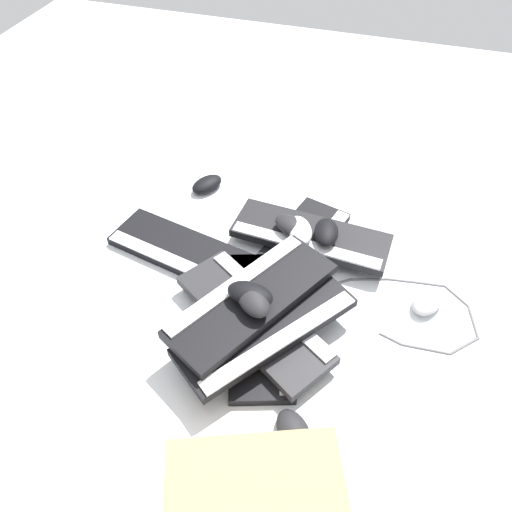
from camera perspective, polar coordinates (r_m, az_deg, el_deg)
ground_plane at (r=1.40m, az=-1.47°, el=-0.55°), size 3.20×3.20×0.00m
keyboard_0 at (r=1.42m, az=-8.17°, el=0.45°), size 0.46×0.24×0.03m
keyboard_1 at (r=1.25m, az=0.59°, el=-7.45°), size 0.28×0.46×0.03m
keyboard_2 at (r=1.41m, az=4.33°, el=0.48°), size 0.26×0.46×0.03m
keyboard_3 at (r=1.22m, az=-0.25°, el=-7.00°), size 0.45×0.36×0.03m
keyboard_4 at (r=1.17m, az=1.26°, el=-8.15°), size 0.38×0.44×0.03m
keyboard_5 at (r=1.18m, az=-0.46°, el=-4.93°), size 0.34×0.46×0.03m
keyboard_6 at (r=1.42m, az=6.25°, el=2.30°), size 0.45×0.18×0.03m
mouse_0 at (r=1.13m, az=-0.36°, el=-4.96°), size 0.12×0.13×0.04m
mouse_1 at (r=1.10m, az=4.38°, el=-19.50°), size 0.12×0.13×0.04m
mouse_2 at (r=1.38m, az=5.00°, el=2.96°), size 0.11×0.13×0.04m
mouse_3 at (r=1.14m, az=-0.68°, el=-4.36°), size 0.12×0.08×0.04m
mouse_4 at (r=1.38m, az=8.04°, el=2.73°), size 0.08×0.12×0.04m
mouse_5 at (r=1.36m, az=19.06°, el=-4.84°), size 0.11×0.13×0.04m
mouse_6 at (r=1.39m, az=4.08°, el=3.43°), size 0.13×0.11×0.04m
mouse_7 at (r=1.63m, az=-5.63°, el=8.17°), size 0.11×0.13×0.04m
cable_0 at (r=1.35m, az=18.12°, el=-5.70°), size 0.39×0.23×0.01m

